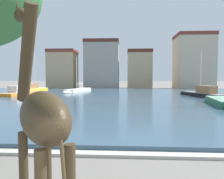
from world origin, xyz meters
TOP-DOWN VIEW (x-y plane):
  - harbor_water at (0.00, 28.49)m, footprint 85.14×42.85m
  - quay_edge_coping at (0.00, 6.82)m, footprint 85.14×0.50m
  - giraffe_statue at (-0.93, 2.08)m, footprint 1.79×2.20m
  - sailboat_orange at (-14.94, 30.12)m, footprint 3.00×7.56m
  - sailboat_black at (10.40, 29.14)m, footprint 4.28×9.40m
  - sailboat_white at (-8.23, 36.58)m, footprint 3.62×9.12m
  - sailboat_yellow at (-15.82, 37.04)m, footprint 2.96×8.52m
  - townhouse_tall_gabled at (-15.26, 52.83)m, footprint 6.72×6.05m
  - townhouse_wide_warehouse at (-5.51, 53.34)m, footprint 8.35×6.77m
  - townhouse_narrow_midrow at (3.72, 54.60)m, footprint 5.93×7.08m
  - townhouse_end_terrace at (16.58, 53.48)m, footprint 8.53×8.07m

SIDE VIEW (x-z plane):
  - quay_edge_coping at x=0.00m, z-range 0.00..0.12m
  - harbor_water at x=0.00m, z-range 0.00..0.29m
  - sailboat_white at x=-8.23m, z-range -2.78..3.61m
  - sailboat_orange at x=-14.94m, z-range -3.18..4.26m
  - sailboat_black at x=10.40m, z-range -2.60..3.75m
  - sailboat_yellow at x=-15.82m, z-range -3.17..4.35m
  - giraffe_statue at x=-0.93m, z-range 0.05..4.41m
  - townhouse_narrow_midrow at x=3.72m, z-range 0.01..9.52m
  - townhouse_tall_gabled at x=-15.26m, z-range 0.01..9.53m
  - townhouse_wide_warehouse at x=-5.51m, z-range 0.02..11.81m
  - townhouse_end_terrace at x=16.58m, z-range 0.02..13.12m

